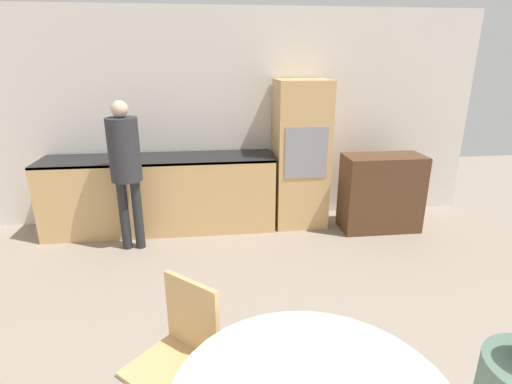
{
  "coord_description": "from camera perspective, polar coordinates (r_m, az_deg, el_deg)",
  "views": [
    {
      "loc": [
        -0.31,
        0.27,
        2.05
      ],
      "look_at": [
        0.02,
        3.03,
        1.09
      ],
      "focal_mm": 28.0,
      "sensor_mm": 36.0,
      "label": 1
    }
  ],
  "objects": [
    {
      "name": "person_standing",
      "position": [
        4.4,
        -18.19,
        4.35
      ],
      "size": [
        0.32,
        0.32,
        1.63
      ],
      "color": "#262628",
      "rests_on": "ground_plane"
    },
    {
      "name": "chair_far_left",
      "position": [
        2.4,
        -10.63,
        -21.27
      ],
      "size": [
        0.57,
        0.57,
        0.9
      ],
      "rotation": [
        0.0,
        0.0,
        5.54
      ],
      "color": "tan",
      "rests_on": "ground_plane"
    },
    {
      "name": "sideboard",
      "position": [
        5.09,
        17.42,
        -0.11
      ],
      "size": [
        0.94,
        0.45,
        0.93
      ],
      "color": "#51331E",
      "rests_on": "ground_plane"
    },
    {
      "name": "wall_back",
      "position": [
        5.09,
        -3.3,
        10.44
      ],
      "size": [
        6.26,
        0.05,
        2.6
      ],
      "color": "silver",
      "rests_on": "ground_plane"
    },
    {
      "name": "kitchen_counter",
      "position": [
        4.98,
        -13.44,
        -0.11
      ],
      "size": [
        2.73,
        0.6,
        0.91
      ],
      "color": "tan",
      "rests_on": "ground_plane"
    },
    {
      "name": "oven_unit",
      "position": [
        4.96,
        6.36,
        5.35
      ],
      "size": [
        0.63,
        0.59,
        1.79
      ],
      "color": "tan",
      "rests_on": "ground_plane"
    }
  ]
}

